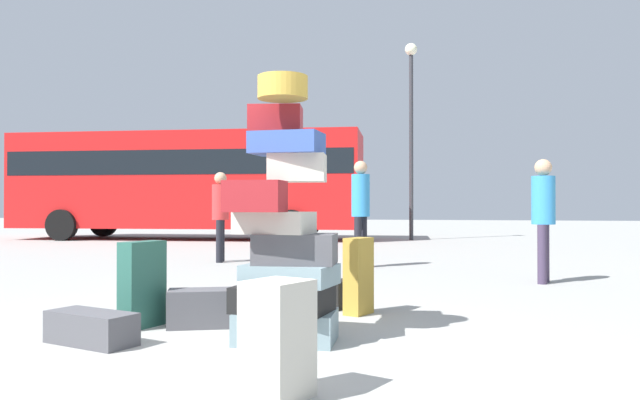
% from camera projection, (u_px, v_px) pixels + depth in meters
% --- Properties ---
extents(ground_plane, '(80.00, 80.00, 0.00)m').
position_uv_depth(ground_plane, '(216.00, 352.00, 4.17)').
color(ground_plane, '#9E9E99').
extents(suitcase_tower, '(0.77, 0.81, 1.97)m').
position_uv_depth(suitcase_tower, '(284.00, 237.00, 4.54)').
color(suitcase_tower, gray).
rests_on(suitcase_tower, ground).
extents(suitcase_cream_behind_tower, '(0.39, 0.40, 0.62)m').
position_uv_depth(suitcase_cream_behind_tower, '(278.00, 339.00, 3.17)').
color(suitcase_cream_behind_tower, beige).
rests_on(suitcase_cream_behind_tower, ground).
extents(suitcase_charcoal_white_trunk, '(0.75, 0.50, 0.23)m').
position_uv_depth(suitcase_charcoal_white_trunk, '(91.00, 328.00, 4.42)').
color(suitcase_charcoal_white_trunk, '#4C4C51').
rests_on(suitcase_charcoal_white_trunk, ground).
extents(suitcase_charcoal_foreground_near, '(0.79, 0.52, 0.31)m').
position_uv_depth(suitcase_charcoal_foreground_near, '(213.00, 308.00, 5.07)').
color(suitcase_charcoal_foreground_near, '#4C4C51').
rests_on(suitcase_charcoal_foreground_near, ground).
extents(suitcase_tan_left_side, '(0.26, 0.33, 0.71)m').
position_uv_depth(suitcase_tan_left_side, '(358.00, 276.00, 5.65)').
color(suitcase_tan_left_side, '#B28C33').
rests_on(suitcase_tan_left_side, ground).
extents(suitcase_teal_upright_blue, '(0.28, 0.43, 0.71)m').
position_uv_depth(suitcase_teal_upright_blue, '(142.00, 284.00, 5.04)').
color(suitcase_teal_upright_blue, '#26594C').
rests_on(suitcase_teal_upright_blue, ground).
extents(suitcase_black_right_side, '(0.84, 0.55, 0.27)m').
position_uv_depth(suitcase_black_right_side, '(311.00, 292.00, 6.11)').
color(suitcase_black_right_side, black).
rests_on(suitcase_black_right_side, ground).
extents(person_bearded_onlooker, '(0.30, 0.33, 1.74)m').
position_uv_depth(person_bearded_onlooker, '(361.00, 204.00, 9.94)').
color(person_bearded_onlooker, black).
rests_on(person_bearded_onlooker, ground).
extents(person_tourist_with_camera, '(0.30, 0.33, 1.61)m').
position_uv_depth(person_tourist_with_camera, '(543.00, 209.00, 7.92)').
color(person_tourist_with_camera, '#3F334C').
rests_on(person_tourist_with_camera, ground).
extents(person_passerby_in_red, '(0.30, 0.34, 1.61)m').
position_uv_depth(person_passerby_in_red, '(220.00, 209.00, 10.88)').
color(person_passerby_in_red, black).
rests_on(person_passerby_in_red, ground).
extents(parked_bus, '(10.52, 3.27, 3.15)m').
position_uv_depth(parked_bus, '(189.00, 178.00, 18.37)').
color(parked_bus, red).
rests_on(parked_bus, ground).
extents(lamp_post, '(0.36, 0.36, 5.81)m').
position_uv_depth(lamp_post, '(411.00, 111.00, 17.94)').
color(lamp_post, '#333338').
rests_on(lamp_post, ground).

